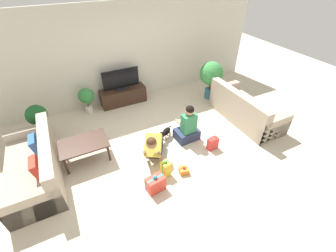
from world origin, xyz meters
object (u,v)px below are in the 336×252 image
Objects in this scene: potted_plant_corner_right at (211,75)px; dog at (165,132)px; tv_console at (123,96)px; potted_plant_back_left at (86,97)px; gift_box_b at (155,184)px; potted_plant_corner_left at (37,117)px; person_kneeling at (154,146)px; gift_bag_a at (213,143)px; gift_box_c at (166,169)px; sofa_left at (36,167)px; coffee_table at (84,145)px; person_sitting at (188,127)px; tv at (121,81)px; gift_box_a at (184,170)px; sofa_right at (245,110)px.

potted_plant_corner_right reaches higher than dog.
tv_console is at bearing 160.17° from potted_plant_corner_right.
potted_plant_back_left reaches higher than gift_box_b.
potted_plant_corner_left reaches higher than person_kneeling.
gift_bag_a is at bearing 18.00° from person_kneeling.
gift_box_c is (-2.48, -2.10, -0.57)m from potted_plant_corner_right.
coffee_table is at bearing 96.62° from sofa_left.
gift_box_b is 0.39m from gift_box_c.
coffee_table is (0.90, 0.10, 0.10)m from sofa_left.
coffee_table is 0.75× the size of tv_console.
person_sitting is 3.02× the size of gift_bag_a.
tv_console is 1.61× the size of person_kneeling.
gift_bag_a is at bearing -67.32° from tv_console.
gift_box_a is at bearing -85.66° from tv.
potted_plant_back_left is at bearing 100.16° from gift_box_b.
potted_plant_corner_right is 3.30m from gift_box_c.
sofa_left is 5.41× the size of gift_box_b.
dog is at bearing -79.56° from tv_console.
sofa_right is at bearing -83.80° from potted_plant_corner_right.
gift_bag_a is (0.33, -0.54, -0.20)m from person_sitting.
tv_console is 2.57m from potted_plant_corner_right.
coffee_table is 2.50× the size of gift_box_c.
potted_plant_corner_left is 3.38m from person_sitting.
potted_plant_corner_left is at bearing -154.97° from potted_plant_back_left.
person_sitting is (-1.56, -1.36, -0.39)m from potted_plant_corner_right.
sofa_right is 1.41m from potted_plant_corner_right.
tv_console is (-2.52, 2.19, -0.06)m from sofa_right.
sofa_left is 2.49× the size of person_kneeling.
person_kneeling is (1.27, -0.62, -0.05)m from coffee_table.
sofa_left reaches higher than tv_console.
gift_box_b is (1.72, -2.59, -0.40)m from potted_plant_corner_left.
person_sitting is 2.43× the size of gift_box_c.
gift_bag_a is at bearing 19.42° from gift_box_a.
person_sitting is 0.53m from dog.
person_sitting is (0.93, 0.23, -0.00)m from person_kneeling.
person_sitting is (1.80, -2.16, -0.12)m from potted_plant_back_left.
potted_plant_corner_right is 2.37m from dog.
gift_bag_a is at bearing -67.32° from tv.
sofa_left is 2.42m from gift_box_c.
tv reaches higher than potted_plant_corner_left.
person_sitting is 2.21× the size of dog.
tv_console reaches higher than dog.
potted_plant_back_left is at bearing -177.74° from dog.
tv is at bearing 82.40° from gift_box_b.
coffee_table is 2.71m from gift_bag_a.
gift_box_c is (2.04, -2.36, -0.38)m from potted_plant_corner_left.
sofa_left reaches higher than coffee_table.
potted_plant_corner_right is 2.98m from person_kneeling.
person_kneeling is at bearing -70.09° from potted_plant_back_left.
gift_box_b is at bearing -97.60° from tv.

